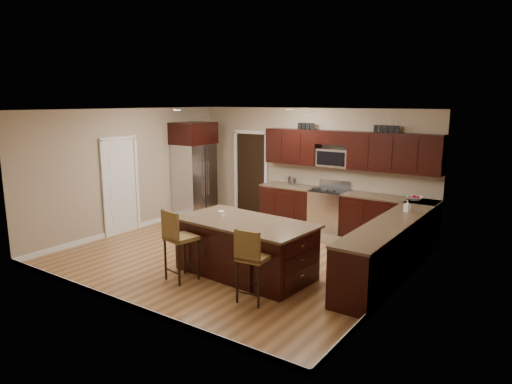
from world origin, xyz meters
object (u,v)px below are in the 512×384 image
Objects in this scene: range at (329,210)px; refrigerator at (194,169)px; island at (245,249)px; stool_left at (177,237)px; stool_right at (251,257)px.

refrigerator reaches higher than range.
stool_left reaches higher than island.
stool_right is 5.23m from refrigerator.
refrigerator is (-3.30, -0.78, 0.73)m from range.
stool_right is at bearing -38.96° from refrigerator.
stool_right is at bearing 10.95° from stool_left.
stool_left is (-0.69, -4.05, 0.26)m from range.
refrigerator is at bearing 147.65° from island.
refrigerator is at bearing 139.32° from stool_left.
island is 1.15m from stool_left.
stool_left is at bearing -99.72° from range.
range is 0.47× the size of refrigerator.
stool_left reaches higher than range.
range reaches higher than island.
stool_left is 1.44m from stool_right.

